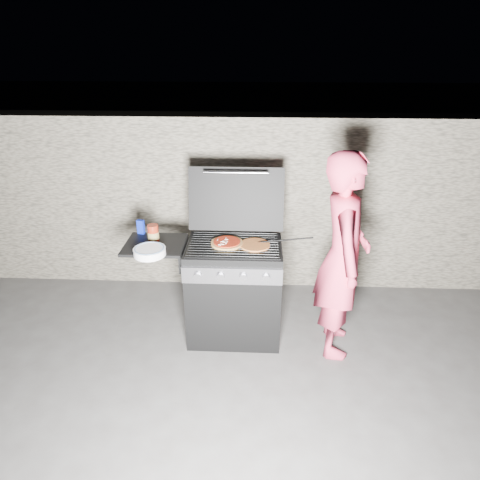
{
  "coord_description": "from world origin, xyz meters",
  "views": [
    {
      "loc": [
        0.2,
        -3.21,
        2.47
      ],
      "look_at": [
        0.05,
        0.0,
        0.95
      ],
      "focal_mm": 32.0,
      "sensor_mm": 36.0,
      "label": 1
    }
  ],
  "objects_px": {
    "pizza_topped": "(227,242)",
    "person": "(343,257)",
    "gas_grill": "(206,290)",
    "sauce_jar": "(153,233)"
  },
  "relations": [
    {
      "from": "gas_grill",
      "to": "pizza_topped",
      "type": "height_order",
      "value": "pizza_topped"
    },
    {
      "from": "pizza_topped",
      "to": "sauce_jar",
      "type": "height_order",
      "value": "sauce_jar"
    },
    {
      "from": "pizza_topped",
      "to": "person",
      "type": "relative_size",
      "value": 0.15
    },
    {
      "from": "gas_grill",
      "to": "sauce_jar",
      "type": "distance_m",
      "value": 0.68
    },
    {
      "from": "gas_grill",
      "to": "pizza_topped",
      "type": "relative_size",
      "value": 5.03
    },
    {
      "from": "pizza_topped",
      "to": "person",
      "type": "xyz_separation_m",
      "value": [
        0.94,
        -0.11,
        -0.06
      ]
    },
    {
      "from": "gas_grill",
      "to": "sauce_jar",
      "type": "xyz_separation_m",
      "value": [
        -0.44,
        0.06,
        0.52
      ]
    },
    {
      "from": "pizza_topped",
      "to": "sauce_jar",
      "type": "xyz_separation_m",
      "value": [
        -0.63,
        0.06,
        0.05
      ]
    },
    {
      "from": "pizza_topped",
      "to": "person",
      "type": "distance_m",
      "value": 0.95
    },
    {
      "from": "pizza_topped",
      "to": "gas_grill",
      "type": "bearing_deg",
      "value": 179.53
    }
  ]
}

